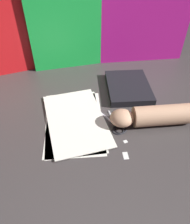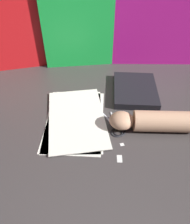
{
  "view_description": "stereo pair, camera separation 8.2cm",
  "coord_description": "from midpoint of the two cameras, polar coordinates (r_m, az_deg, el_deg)",
  "views": [
    {
      "loc": [
        -0.1,
        -0.62,
        0.61
      ],
      "look_at": [
        0.01,
        -0.02,
        0.06
      ],
      "focal_mm": 35.0,
      "sensor_mm": 36.0,
      "label": 1
    },
    {
      "loc": [
        -0.02,
        -0.63,
        0.61
      ],
      "look_at": [
        0.01,
        -0.02,
        0.06
      ],
      "focal_mm": 35.0,
      "sensor_mm": 36.0,
      "label": 2
    }
  ],
  "objects": [
    {
      "name": "paper_stack",
      "position": [
        0.88,
        -8.04,
        -2.24
      ],
      "size": [
        0.26,
        0.38,
        0.01
      ],
      "color": "white",
      "rests_on": "ground_plane"
    },
    {
      "name": "ground_plane",
      "position": [
        0.87,
        -3.31,
        -2.43
      ],
      "size": [
        6.0,
        6.0,
        0.0
      ],
      "primitive_type": "plane",
      "color": "#3D3838"
    },
    {
      "name": "paper_scrap_mid",
      "position": [
        0.76,
        4.91,
        -11.44
      ],
      "size": [
        0.02,
        0.03,
        0.0
      ],
      "color": "white",
      "rests_on": "ground_plane"
    },
    {
      "name": "book_closed",
      "position": [
        1.03,
        6.44,
        6.41
      ],
      "size": [
        0.22,
        0.27,
        0.03
      ],
      "color": "black",
      "rests_on": "ground_plane"
    },
    {
      "name": "backdrop_panel_center",
      "position": [
        1.14,
        -5.94,
        23.38
      ],
      "size": [
        0.51,
        0.06,
        0.51
      ],
      "color": "green",
      "rests_on": "ground_plane"
    },
    {
      "name": "backdrop_panel_right",
      "position": [
        1.17,
        6.18,
        25.67
      ],
      "size": [
        0.67,
        0.06,
        0.58
      ],
      "color": "#D81E9E",
      "rests_on": "ground_plane"
    },
    {
      "name": "scissors",
      "position": [
        0.85,
        2.81,
        -3.69
      ],
      "size": [
        0.09,
        0.15,
        0.01
      ],
      "color": "silver",
      "rests_on": "ground_plane"
    },
    {
      "name": "hand_forearm",
      "position": [
        0.85,
        12.06,
        -1.12
      ],
      "size": [
        0.32,
        0.11,
        0.08
      ],
      "color": "tan",
      "rests_on": "ground_plane"
    },
    {
      "name": "paper_scrap_near",
      "position": [
        0.8,
        5.04,
        -7.82
      ],
      "size": [
        0.02,
        0.02,
        0.0
      ],
      "color": "white",
      "rests_on": "ground_plane"
    },
    {
      "name": "backdrop_panel_left",
      "position": [
        1.14,
        -22.41,
        23.27
      ],
      "size": [
        0.64,
        0.15,
        0.6
      ],
      "color": "red",
      "rests_on": "ground_plane"
    }
  ]
}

